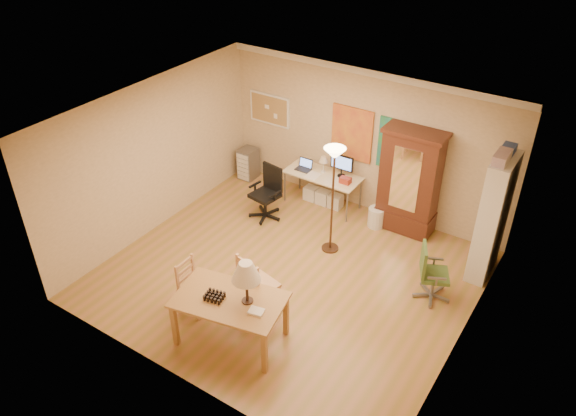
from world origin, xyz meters
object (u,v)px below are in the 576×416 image
Objects in this scene: armoire at (409,188)px; office_chair_green at (431,284)px; computer_desk at (324,186)px; bookshelf at (492,218)px; dining_table at (235,292)px; office_chair_black at (267,204)px.

office_chair_green is at bearing -54.60° from armoire.
computer_desk is at bearing -176.93° from armoire.
office_chair_green is 1.39m from bookshelf.
bookshelf reaches higher than office_chair_green.
dining_table is 4.11m from bookshelf.
office_chair_black is at bearing -155.78° from armoire.
dining_table is 3.05m from office_chair_green.
office_chair_green is (2.67, -1.41, -0.15)m from computer_desk.
bookshelf is at bearing 65.87° from office_chair_green.
computer_desk is 3.22m from bookshelf.
dining_table is at bearing -78.30° from computer_desk.
armoire reaches higher than office_chair_black.
armoire is (2.29, 1.03, 0.57)m from office_chair_black.
armoire is at bearing 163.98° from bookshelf.
armoire is at bearing 24.22° from office_chair_black.
office_chair_green is at bearing -114.13° from bookshelf.
dining_table is at bearing -125.30° from bookshelf.
dining_table is 1.74× the size of office_chair_green.
office_chair_black is (-1.45, 2.76, -0.60)m from dining_table.
office_chair_green is 1.92m from armoire.
computer_desk is at bearing 101.70° from dining_table.
bookshelf reaches higher than computer_desk.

